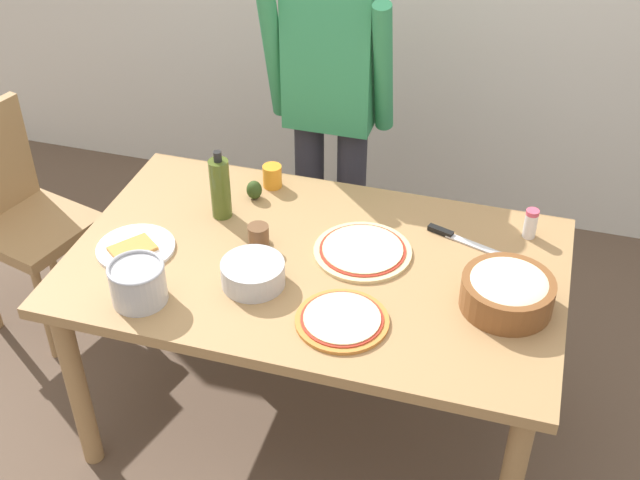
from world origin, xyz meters
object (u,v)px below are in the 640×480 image
mixing_bowl_steel (253,273)px  cup_small_brown (259,237)px  dining_table (316,283)px  chair_wooden_left (18,210)px  popcorn_bowl (508,291)px  cup_orange (272,176)px  pizza_cooked_on_tray (342,320)px  steel_pot (138,283)px  chef_knife (457,238)px  person_cook (331,102)px  salt_shaker (531,223)px  pizza_raw_on_board (363,251)px  avocado (254,190)px  plate_with_slice (135,248)px  olive_oil_bottle (220,188)px

mixing_bowl_steel → cup_small_brown: 0.19m
dining_table → chair_wooden_left: 1.35m
popcorn_bowl → cup_orange: (-0.90, 0.43, -0.02)m
pizza_cooked_on_tray → steel_pot: size_ratio=1.62×
steel_pot → chef_knife: size_ratio=0.61×
person_cook → chair_wooden_left: 1.32m
salt_shaker → chair_wooden_left: bearing=-177.5°
pizza_raw_on_board → cup_orange: cup_orange is taller
pizza_raw_on_board → salt_shaker: size_ratio=3.06×
cup_small_brown → chef_knife: 0.67m
salt_shaker → avocado: size_ratio=1.51×
dining_table → pizza_cooked_on_tray: size_ratio=5.70×
chair_wooden_left → person_cook: bearing=23.8°
dining_table → person_cook: (-0.17, 0.76, 0.27)m
mixing_bowl_steel → chef_knife: (0.58, 0.41, -0.03)m
plate_with_slice → avocado: bearing=56.0°
cup_orange → plate_with_slice: bearing=-121.8°
salt_shaker → avocado: bearing=-177.5°
person_cook → cup_orange: person_cook is taller
plate_with_slice → salt_shaker: size_ratio=2.45×
plate_with_slice → cup_small_brown: 0.41m
pizza_raw_on_board → cup_orange: 0.52m
person_cook → cup_orange: (-0.12, -0.37, -0.14)m
dining_table → mixing_bowl_steel: (-0.15, -0.16, 0.13)m
mixing_bowl_steel → salt_shaker: salt_shaker is taller
person_cook → mixing_bowl_steel: 0.93m
mixing_bowl_steel → cup_orange: (-0.13, 0.55, 0.00)m
dining_table → person_cook: size_ratio=0.99×
chef_knife → dining_table: bearing=-149.6°
mixing_bowl_steel → cup_small_brown: (-0.05, 0.18, 0.00)m
dining_table → chef_knife: 0.50m
mixing_bowl_steel → cup_small_brown: cup_small_brown is taller
chair_wooden_left → cup_orange: bearing=7.5°
person_cook → pizza_cooked_on_tray: person_cook is taller
person_cook → popcorn_bowl: 1.13m
person_cook → steel_pot: bearing=-105.1°
steel_pot → salt_shaker: bearing=31.0°
chair_wooden_left → steel_pot: (0.86, -0.58, 0.29)m
pizza_raw_on_board → avocado: size_ratio=4.63×
salt_shaker → cup_orange: bearing=176.9°
cup_orange → chef_knife: 0.72m
dining_table → olive_oil_bottle: (-0.39, 0.16, 0.20)m
steel_pot → avocado: 0.64m
mixing_bowl_steel → chef_knife: mixing_bowl_steel is taller
cup_small_brown → chef_knife: bearing=20.2°
dining_table → chair_wooden_left: bearing=169.4°
olive_oil_bottle → cup_small_brown: bearing=-36.9°
plate_with_slice → salt_shaker: bearing=19.8°
steel_pot → salt_shaker: 1.30m
plate_with_slice → chef_knife: plate_with_slice is taller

